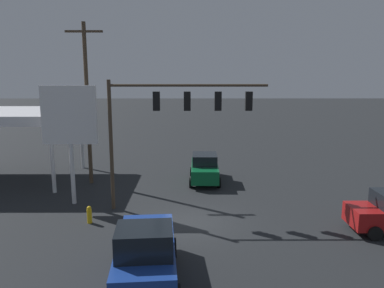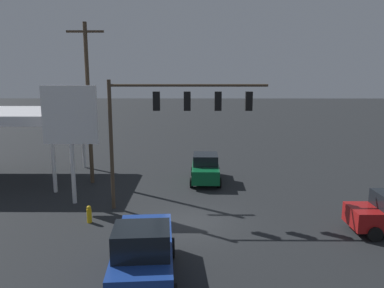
{
  "view_description": "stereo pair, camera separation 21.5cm",
  "coord_description": "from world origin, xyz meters",
  "px_view_note": "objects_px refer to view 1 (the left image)",
  "views": [
    {
      "loc": [
        0.1,
        17.78,
        7.27
      ],
      "look_at": [
        0.0,
        -2.0,
        3.61
      ],
      "focal_mm": 35.0,
      "sensor_mm": 36.0,
      "label": 1
    },
    {
      "loc": [
        -0.12,
        17.78,
        7.27
      ],
      "look_at": [
        0.0,
        -2.0,
        3.61
      ],
      "focal_mm": 35.0,
      "sensor_mm": 36.0,
      "label": 2
    }
  ],
  "objects_px": {
    "price_sign": "(69,119)",
    "pickup_parked": "(146,254)",
    "fire_hydrant": "(89,215)",
    "traffic_signal_assembly": "(173,112)",
    "sedan_far": "(205,168)",
    "utility_pole": "(87,101)"
  },
  "relations": [
    {
      "from": "price_sign",
      "to": "pickup_parked",
      "type": "height_order",
      "value": "price_sign"
    },
    {
      "from": "fire_hydrant",
      "to": "pickup_parked",
      "type": "bearing_deg",
      "value": 122.16
    },
    {
      "from": "traffic_signal_assembly",
      "to": "price_sign",
      "type": "distance_m",
      "value": 5.87
    },
    {
      "from": "pickup_parked",
      "to": "fire_hydrant",
      "type": "xyz_separation_m",
      "value": [
        3.46,
        -5.5,
        -0.67
      ]
    },
    {
      "from": "traffic_signal_assembly",
      "to": "sedan_far",
      "type": "xyz_separation_m",
      "value": [
        -1.88,
        -5.3,
        -4.41
      ]
    },
    {
      "from": "sedan_far",
      "to": "price_sign",
      "type": "bearing_deg",
      "value": -58.45
    },
    {
      "from": "sedan_far",
      "to": "fire_hydrant",
      "type": "relative_size",
      "value": 5.05
    },
    {
      "from": "utility_pole",
      "to": "sedan_far",
      "type": "bearing_deg",
      "value": -177.76
    },
    {
      "from": "traffic_signal_assembly",
      "to": "fire_hydrant",
      "type": "xyz_separation_m",
      "value": [
        4.14,
        2.07,
        -4.92
      ]
    },
    {
      "from": "traffic_signal_assembly",
      "to": "utility_pole",
      "type": "height_order",
      "value": "utility_pole"
    },
    {
      "from": "price_sign",
      "to": "pickup_parked",
      "type": "bearing_deg",
      "value": 121.29
    },
    {
      "from": "fire_hydrant",
      "to": "traffic_signal_assembly",
      "type": "bearing_deg",
      "value": -153.38
    },
    {
      "from": "sedan_far",
      "to": "fire_hydrant",
      "type": "bearing_deg",
      "value": -37.89
    },
    {
      "from": "traffic_signal_assembly",
      "to": "pickup_parked",
      "type": "bearing_deg",
      "value": 84.91
    },
    {
      "from": "utility_pole",
      "to": "price_sign",
      "type": "xyz_separation_m",
      "value": [
        -0.1,
        4.17,
        -0.73
      ]
    },
    {
      "from": "utility_pole",
      "to": "pickup_parked",
      "type": "distance_m",
      "value": 14.33
    },
    {
      "from": "price_sign",
      "to": "sedan_far",
      "type": "distance_m",
      "value": 9.69
    },
    {
      "from": "utility_pole",
      "to": "price_sign",
      "type": "distance_m",
      "value": 4.23
    },
    {
      "from": "fire_hydrant",
      "to": "utility_pole",
      "type": "bearing_deg",
      "value": -76.11
    },
    {
      "from": "sedan_far",
      "to": "pickup_parked",
      "type": "xyz_separation_m",
      "value": [
        2.55,
        12.88,
        0.16
      ]
    },
    {
      "from": "sedan_far",
      "to": "pickup_parked",
      "type": "relative_size",
      "value": 0.83
    },
    {
      "from": "utility_pole",
      "to": "sedan_far",
      "type": "relative_size",
      "value": 2.39
    }
  ]
}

